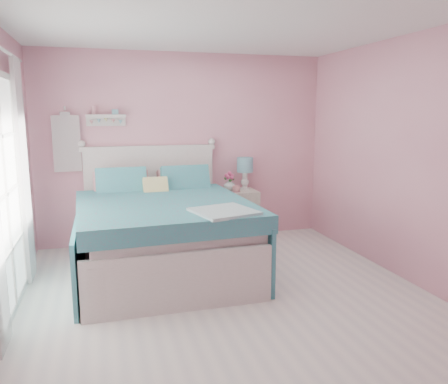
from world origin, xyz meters
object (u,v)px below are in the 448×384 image
bed (162,233)px  table_lamp (245,167)px  nightstand (238,215)px  vase (229,185)px  teacup (236,189)px

bed → table_lamp: bearing=33.4°
nightstand → vase: bearing=176.6°
bed → vase: size_ratio=13.71×
bed → nightstand: bed is taller
table_lamp → vase: size_ratio=2.64×
bed → nightstand: bearing=34.3°
table_lamp → vase: bearing=-169.2°
bed → vase: (1.08, 0.91, 0.37)m
vase → teacup: (0.06, -0.12, -0.04)m
teacup → bed: bearing=-145.2°
nightstand → table_lamp: 0.68m
nightstand → table_lamp: bearing=25.2°
bed → teacup: bearing=32.3°
vase → teacup: bearing=-63.2°
nightstand → teacup: bearing=-121.4°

